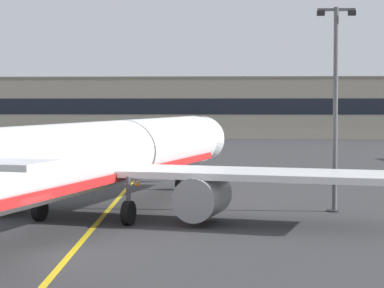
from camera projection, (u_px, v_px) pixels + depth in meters
name	position (u px, v px, depth m)	size (l,w,h in m)	color
ground_plane	(37.00, 255.00, 33.03)	(400.00, 400.00, 0.00)	#353538
taxiway_centreline	(132.00, 182.00, 62.93)	(0.30, 180.00, 0.01)	yellow
airliner_foreground	(97.00, 158.00, 43.28)	(32.22, 40.96, 11.65)	white
apron_lamp_post	(335.00, 105.00, 45.75)	(2.24, 0.90, 12.02)	#515156
safety_cone_by_nose_gear	(138.00, 182.00, 60.23)	(0.44, 0.44, 0.55)	orange
terminal_building	(254.00, 107.00, 142.29)	(147.11, 12.40, 10.95)	#B2A893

